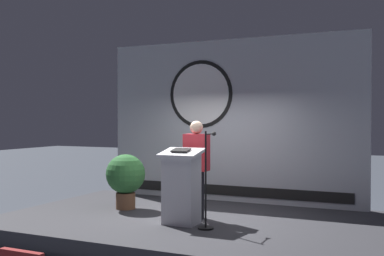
# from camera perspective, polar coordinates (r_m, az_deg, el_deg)

# --- Properties ---
(ground_plane) EXTENTS (40.00, 40.00, 0.00)m
(ground_plane) POSITION_cam_1_polar(r_m,az_deg,el_deg) (8.25, 0.02, -12.73)
(ground_plane) COLOR #383D47
(stage_platform) EXTENTS (6.40, 4.00, 0.30)m
(stage_platform) POSITION_cam_1_polar(r_m,az_deg,el_deg) (8.22, 0.02, -11.72)
(stage_platform) COLOR #333338
(stage_platform) RESTS_ON ground
(banner_display) EXTENTS (5.37, 0.12, 3.28)m
(banner_display) POSITION_cam_1_polar(r_m,az_deg,el_deg) (9.73, 4.48, 0.93)
(banner_display) COLOR #B2B7C1
(banner_display) RESTS_ON stage_platform
(podium) EXTENTS (0.64, 0.50, 1.21)m
(podium) POSITION_cam_1_polar(r_m,az_deg,el_deg) (7.64, -1.27, -7.03)
(podium) COLOR silver
(podium) RESTS_ON stage_platform
(speaker_person) EXTENTS (0.40, 0.26, 1.64)m
(speaker_person) POSITION_cam_1_polar(r_m,az_deg,el_deg) (8.02, 0.53, -4.88)
(speaker_person) COLOR black
(speaker_person) RESTS_ON stage_platform
(microphone_stand) EXTENTS (0.24, 0.49, 1.49)m
(microphone_stand) POSITION_cam_1_polar(r_m,az_deg,el_deg) (7.36, 1.78, -7.93)
(microphone_stand) COLOR black
(microphone_stand) RESTS_ON stage_platform
(potted_plant) EXTENTS (0.73, 0.73, 1.02)m
(potted_plant) POSITION_cam_1_polar(r_m,az_deg,el_deg) (9.00, -7.93, -5.73)
(potted_plant) COLOR brown
(potted_plant) RESTS_ON stage_platform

